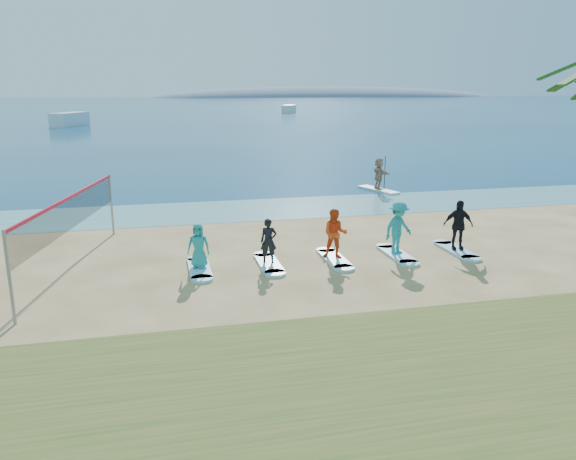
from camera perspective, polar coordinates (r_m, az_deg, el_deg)
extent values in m
plane|color=tan|center=(17.73, 0.30, -5.08)|extent=(600.00, 600.00, 0.00)
plane|color=teal|center=(27.67, -4.77, 2.03)|extent=(600.00, 600.00, 0.00)
plane|color=navy|center=(176.40, -12.18, 12.18)|extent=(600.00, 600.00, 0.00)
ellipsoid|color=slate|center=(331.41, 4.31, 13.35)|extent=(220.00, 56.00, 18.00)
cylinder|color=gray|center=(15.75, -26.45, -4.39)|extent=(0.09, 0.09, 2.50)
cylinder|color=gray|center=(23.90, -17.50, 2.48)|extent=(0.09, 0.09, 2.50)
cube|color=black|center=(19.59, -21.22, 1.59)|extent=(1.90, 8.81, 1.00)
cube|color=red|center=(19.49, -21.36, 3.08)|extent=(1.93, 8.82, 0.10)
cube|color=silver|center=(33.15, 9.17, 4.05)|extent=(1.59, 3.07, 0.12)
imported|color=tan|center=(33.00, 9.23, 5.69)|extent=(0.68, 1.71, 1.80)
cube|color=silver|center=(93.27, -21.24, 9.82)|extent=(5.22, 7.66, 2.03)
cube|color=silver|center=(131.47, 0.09, 11.83)|extent=(4.70, 7.09, 1.74)
cube|color=#9BDBF0|center=(18.88, -8.99, -3.89)|extent=(0.70, 2.20, 0.09)
imported|color=teal|center=(18.65, -9.08, -1.58)|extent=(0.82, 0.64, 1.49)
cube|color=#9BDBF0|center=(19.17, -1.96, -3.43)|extent=(0.70, 2.20, 0.09)
imported|color=black|center=(18.94, -1.98, -1.12)|extent=(0.60, 0.44, 1.52)
cube|color=#9BDBF0|center=(19.74, 4.75, -2.95)|extent=(0.70, 2.20, 0.09)
imported|color=#D84416|center=(19.48, 4.81, -0.38)|extent=(1.03, 0.92, 1.74)
cube|color=#9BDBF0|center=(20.56, 11.00, -2.46)|extent=(0.70, 2.20, 0.09)
imported|color=teal|center=(20.30, 11.14, 0.22)|extent=(1.40, 1.13, 1.89)
cube|color=#9BDBF0|center=(21.61, 16.71, -1.99)|extent=(0.70, 2.20, 0.09)
imported|color=black|center=(21.36, 16.90, 0.49)|extent=(1.15, 0.68, 1.83)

